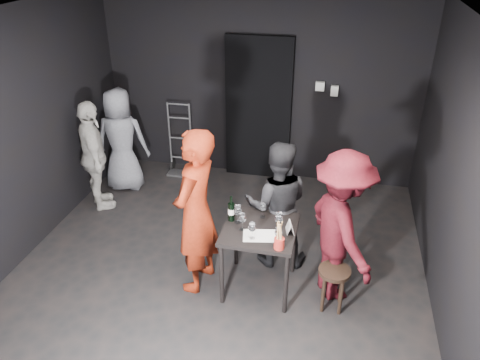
% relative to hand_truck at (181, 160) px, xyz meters
% --- Properties ---
extents(floor, '(4.50, 5.00, 0.02)m').
position_rel_hand_truck_xyz_m(floor, '(1.16, -2.25, -0.21)').
color(floor, black).
rests_on(floor, ground).
extents(ceiling, '(4.50, 5.00, 0.02)m').
position_rel_hand_truck_xyz_m(ceiling, '(1.16, -2.25, 2.49)').
color(ceiling, silver).
rests_on(ceiling, ground).
extents(wall_back, '(4.50, 0.04, 2.70)m').
position_rel_hand_truck_xyz_m(wall_back, '(1.16, 0.25, 1.14)').
color(wall_back, black).
rests_on(wall_back, ground).
extents(wall_left, '(0.04, 5.00, 2.70)m').
position_rel_hand_truck_xyz_m(wall_left, '(-1.09, -2.25, 1.14)').
color(wall_left, black).
rests_on(wall_left, ground).
extents(wall_right, '(0.04, 5.00, 2.70)m').
position_rel_hand_truck_xyz_m(wall_right, '(3.41, -2.25, 1.14)').
color(wall_right, black).
rests_on(wall_right, ground).
extents(doorway, '(0.95, 0.10, 2.10)m').
position_rel_hand_truck_xyz_m(doorway, '(1.16, 0.19, 0.84)').
color(doorway, black).
rests_on(doorway, ground).
extents(wallbox_upper, '(0.12, 0.06, 0.12)m').
position_rel_hand_truck_xyz_m(wallbox_upper, '(2.01, 0.20, 1.24)').
color(wallbox_upper, '#B7B7B2').
rests_on(wallbox_upper, wall_back).
extents(wallbox_lower, '(0.10, 0.06, 0.14)m').
position_rel_hand_truck_xyz_m(wallbox_lower, '(2.21, 0.20, 1.19)').
color(wallbox_lower, '#B7B7B2').
rests_on(wallbox_lower, wall_back).
extents(hand_truck, '(0.37, 0.32, 1.11)m').
position_rel_hand_truck_xyz_m(hand_truck, '(0.00, 0.00, 0.00)').
color(hand_truck, '#B2B2B7').
rests_on(hand_truck, floor).
extents(tasting_table, '(0.72, 0.72, 0.75)m').
position_rel_hand_truck_xyz_m(tasting_table, '(1.65, -2.33, 0.44)').
color(tasting_table, black).
rests_on(tasting_table, floor).
extents(stool, '(0.31, 0.31, 0.47)m').
position_rel_hand_truck_xyz_m(stool, '(2.41, -2.47, 0.16)').
color(stool, '#36281D').
rests_on(stool, floor).
extents(server_red, '(0.61, 0.83, 2.09)m').
position_rel_hand_truck_xyz_m(server_red, '(1.01, -2.39, 0.84)').
color(server_red, maroon).
rests_on(server_red, floor).
extents(woman_black, '(0.75, 0.49, 1.44)m').
position_rel_hand_truck_xyz_m(woman_black, '(1.74, -1.83, 0.51)').
color(woman_black, black).
rests_on(woman_black, floor).
extents(man_maroon, '(0.99, 1.22, 1.72)m').
position_rel_hand_truck_xyz_m(man_maroon, '(2.43, -2.23, 0.65)').
color(man_maroon, '#490D15').
rests_on(man_maroon, floor).
extents(bystander_cream, '(0.85, 0.95, 1.49)m').
position_rel_hand_truck_xyz_m(bystander_cream, '(-0.75, -1.19, 0.54)').
color(bystander_cream, silver).
rests_on(bystander_cream, floor).
extents(bystander_grey, '(0.77, 0.48, 1.47)m').
position_rel_hand_truck_xyz_m(bystander_grey, '(-0.63, -0.62, 0.53)').
color(bystander_grey, slate).
rests_on(bystander_grey, floor).
extents(tasting_mat, '(0.35, 0.27, 0.00)m').
position_rel_hand_truck_xyz_m(tasting_mat, '(1.67, -2.46, 0.54)').
color(tasting_mat, white).
rests_on(tasting_mat, tasting_table).
extents(wine_glass_a, '(0.08, 0.08, 0.20)m').
position_rel_hand_truck_xyz_m(wine_glass_a, '(1.48, -2.39, 0.64)').
color(wine_glass_a, white).
rests_on(wine_glass_a, tasting_table).
extents(wine_glass_b, '(0.10, 0.10, 0.22)m').
position_rel_hand_truck_xyz_m(wine_glass_b, '(1.41, -2.28, 0.65)').
color(wine_glass_b, white).
rests_on(wine_glass_b, tasting_table).
extents(wine_glass_c, '(0.07, 0.07, 0.18)m').
position_rel_hand_truck_xyz_m(wine_glass_c, '(1.64, -2.13, 0.63)').
color(wine_glass_c, white).
rests_on(wine_glass_c, tasting_table).
extents(wine_glass_d, '(0.10, 0.10, 0.20)m').
position_rel_hand_truck_xyz_m(wine_glass_d, '(1.61, -2.52, 0.64)').
color(wine_glass_d, white).
rests_on(wine_glass_d, tasting_table).
extents(wine_glass_e, '(0.09, 0.09, 0.19)m').
position_rel_hand_truck_xyz_m(wine_glass_e, '(1.86, -2.55, 0.64)').
color(wine_glass_e, white).
rests_on(wine_glass_e, tasting_table).
extents(wine_glass_f, '(0.11, 0.11, 0.22)m').
position_rel_hand_truck_xyz_m(wine_glass_f, '(1.83, -2.33, 0.65)').
color(wine_glass_f, white).
rests_on(wine_glass_f, tasting_table).
extents(wine_bottle, '(0.07, 0.07, 0.28)m').
position_rel_hand_truck_xyz_m(wine_bottle, '(1.34, -2.25, 0.65)').
color(wine_bottle, black).
rests_on(wine_bottle, tasting_table).
extents(breadstick_cup, '(0.10, 0.10, 0.31)m').
position_rel_hand_truck_xyz_m(breadstick_cup, '(1.88, -2.61, 0.68)').
color(breadstick_cup, '#AF261D').
rests_on(breadstick_cup, tasting_table).
extents(reserved_card, '(0.12, 0.16, 0.11)m').
position_rel_hand_truck_xyz_m(reserved_card, '(1.93, -2.33, 0.60)').
color(reserved_card, white).
rests_on(reserved_card, tasting_table).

